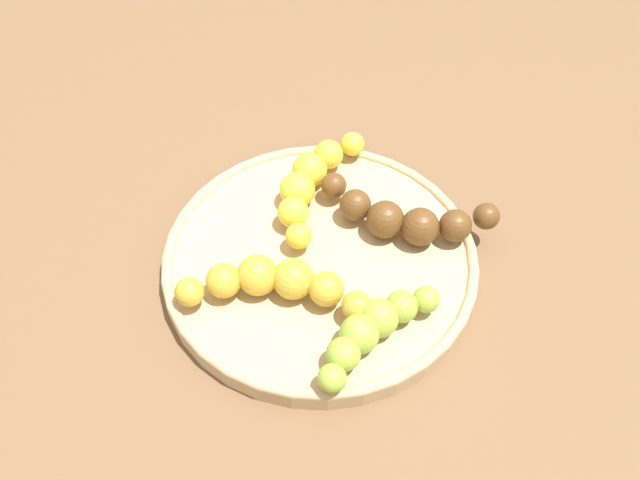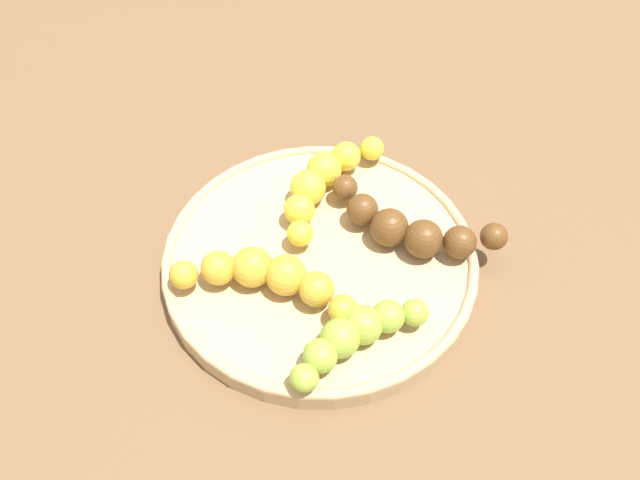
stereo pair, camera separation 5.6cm
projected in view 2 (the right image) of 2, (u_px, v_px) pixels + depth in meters
name	position (u px, v px, depth m)	size (l,w,h in m)	color
ground_plane	(320.00, 265.00, 0.59)	(2.40, 2.40, 0.00)	brown
fruit_bowl	(320.00, 258.00, 0.58)	(0.29, 0.29, 0.02)	tan
banana_overripe	(409.00, 227.00, 0.58)	(0.14, 0.12, 0.04)	#593819
banana_yellow	(322.00, 181.00, 0.61)	(0.10, 0.14, 0.04)	yellow
banana_spotted	(267.00, 277.00, 0.54)	(0.12, 0.13, 0.04)	gold
banana_green	(354.00, 335.00, 0.50)	(0.05, 0.13, 0.03)	#8CAD38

